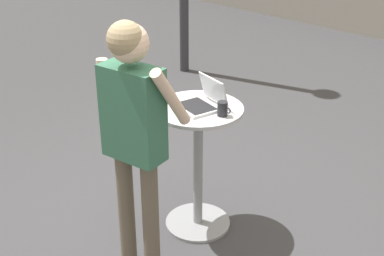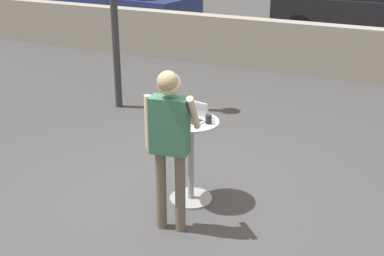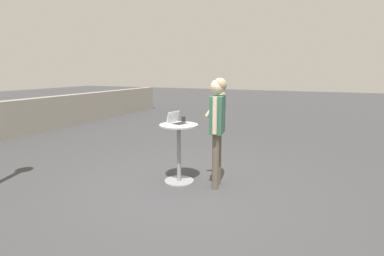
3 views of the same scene
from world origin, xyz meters
The scene contains 8 objects.
ground_plane centered at (0.00, 0.00, 0.00)m, with size 50.00×50.00×0.00m, color #3D3D3F.
pavement_kerb centered at (0.00, 6.05, 0.53)m, with size 17.43×0.35×1.06m.
cafe_table centered at (0.23, 0.25, 0.59)m, with size 0.64×0.64×1.00m.
laptop centered at (0.24, 0.27, 1.05)m, with size 0.35×0.36×0.21m.
coffee_mug centered at (0.44, 0.26, 1.05)m, with size 0.11×0.07×0.10m.
standing_person centered at (0.30, -0.40, 1.14)m, with size 0.53×0.42×1.77m.
parked_car_near_street centered at (-5.63, 8.20, 0.86)m, with size 4.68×2.42×1.71m.
parked_car_further_down centered at (0.54, 10.06, 0.84)m, with size 4.30×2.09×1.65m.
Camera 2 is at (2.56, -4.81, 3.20)m, focal length 50.00 mm.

